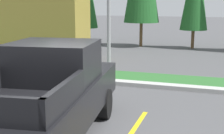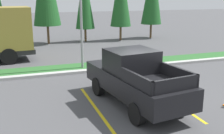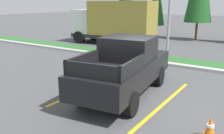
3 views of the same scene
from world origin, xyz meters
name	(u,v)px [view 2 (image 2 of 3)]	position (x,y,z in m)	size (l,w,h in m)	color
ground_plane	(150,101)	(0.00, 0.00, 0.00)	(120.00, 120.00, 0.00)	#4C4C4F
parking_line_near	(96,109)	(-2.25, -0.01, 0.00)	(0.12, 4.80, 0.01)	yellow
parking_line_far	(169,99)	(0.85, -0.01, 0.00)	(0.12, 4.80, 0.01)	yellow
curb_strip	(110,69)	(0.00, 5.00, 0.07)	(56.00, 0.40, 0.15)	#B2B2AD
grass_median	(104,65)	(0.00, 6.10, 0.03)	(56.00, 1.80, 0.06)	#2D662D
pickup_truck_main	(134,78)	(-0.71, 0.04, 1.04)	(2.57, 5.43, 2.10)	black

